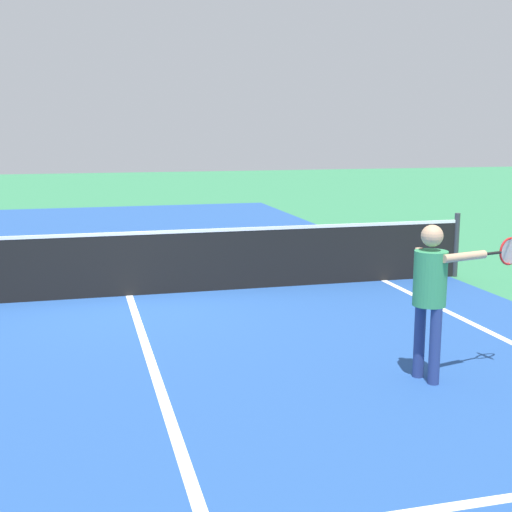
% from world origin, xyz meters
% --- Properties ---
extents(ground_plane, '(60.00, 60.00, 0.00)m').
position_xyz_m(ground_plane, '(0.00, 0.00, 0.00)').
color(ground_plane, '#337F51').
extents(court_surface_inbounds, '(10.62, 24.40, 0.00)m').
position_xyz_m(court_surface_inbounds, '(0.00, 0.00, 0.00)').
color(court_surface_inbounds, '#234C93').
rests_on(court_surface_inbounds, ground_plane).
extents(line_center_service, '(0.10, 6.40, 0.01)m').
position_xyz_m(line_center_service, '(0.00, -3.20, 0.00)').
color(line_center_service, white).
rests_on(line_center_service, ground_plane).
extents(net, '(10.90, 0.09, 1.07)m').
position_xyz_m(net, '(0.00, 0.00, 0.49)').
color(net, '#33383D').
rests_on(net, ground_plane).
extents(player_near, '(1.18, 0.41, 1.55)m').
position_xyz_m(player_near, '(2.59, -4.26, 0.95)').
color(player_near, navy).
rests_on(player_near, ground_plane).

